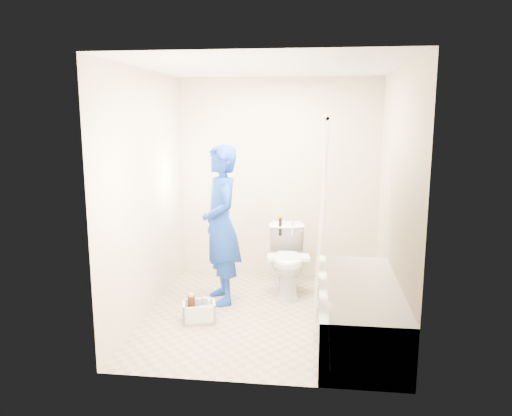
# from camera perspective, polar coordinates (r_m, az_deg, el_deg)

# --- Properties ---
(floor) EXTENTS (2.60, 2.60, 0.00)m
(floor) POSITION_cam_1_polar(r_m,az_deg,el_deg) (5.11, 1.35, -12.07)
(floor) COLOR tan
(floor) RESTS_ON ground
(ceiling) EXTENTS (2.40, 2.60, 0.02)m
(ceiling) POSITION_cam_1_polar(r_m,az_deg,el_deg) (4.72, 1.48, 15.85)
(ceiling) COLOR white
(ceiling) RESTS_ON wall_back
(wall_back) EXTENTS (2.40, 0.02, 2.40)m
(wall_back) POSITION_cam_1_polar(r_m,az_deg,el_deg) (6.05, 2.64, 3.35)
(wall_back) COLOR beige
(wall_back) RESTS_ON ground
(wall_front) EXTENTS (2.40, 0.02, 2.40)m
(wall_front) POSITION_cam_1_polar(r_m,az_deg,el_deg) (3.50, -0.70, -2.15)
(wall_front) COLOR beige
(wall_front) RESTS_ON ground
(wall_left) EXTENTS (0.02, 2.60, 2.40)m
(wall_left) POSITION_cam_1_polar(r_m,az_deg,el_deg) (5.03, -12.33, 1.58)
(wall_left) COLOR beige
(wall_left) RESTS_ON ground
(wall_right) EXTENTS (0.02, 2.60, 2.40)m
(wall_right) POSITION_cam_1_polar(r_m,az_deg,el_deg) (4.80, 15.81, 0.99)
(wall_right) COLOR beige
(wall_right) RESTS_ON ground
(bathtub) EXTENTS (0.70, 1.75, 0.50)m
(bathtub) POSITION_cam_1_polar(r_m,az_deg,el_deg) (4.61, 11.61, -11.31)
(bathtub) COLOR white
(bathtub) RESTS_ON ground
(curtain_rod) EXTENTS (0.02, 1.90, 0.02)m
(curtain_rod) POSITION_cam_1_polar(r_m,az_deg,el_deg) (4.26, 7.98, 10.24)
(curtain_rod) COLOR silver
(curtain_rod) RESTS_ON wall_back
(shower_curtain) EXTENTS (0.06, 1.75, 1.80)m
(shower_curtain) POSITION_cam_1_polar(r_m,az_deg,el_deg) (4.36, 7.66, -2.06)
(shower_curtain) COLOR white
(shower_curtain) RESTS_ON curtain_rod
(toilet) EXTENTS (0.49, 0.77, 0.74)m
(toilet) POSITION_cam_1_polar(r_m,az_deg,el_deg) (5.61, 3.65, -5.94)
(toilet) COLOR white
(toilet) RESTS_ON ground
(tank_lid) EXTENTS (0.47, 0.25, 0.03)m
(tank_lid) POSITION_cam_1_polar(r_m,az_deg,el_deg) (5.48, 3.73, -5.66)
(tank_lid) COLOR white
(tank_lid) RESTS_ON toilet
(tank_internals) EXTENTS (0.18, 0.06, 0.24)m
(tank_internals) POSITION_cam_1_polar(r_m,az_deg,el_deg) (5.71, 3.16, -1.93)
(tank_internals) COLOR black
(tank_internals) RESTS_ON toilet
(plumber) EXTENTS (0.62, 0.72, 1.67)m
(plumber) POSITION_cam_1_polar(r_m,az_deg,el_deg) (5.22, -4.02, -1.95)
(plumber) COLOR #0E1091
(plumber) RESTS_ON ground
(cleaning_caddy) EXTENTS (0.36, 0.32, 0.24)m
(cleaning_caddy) POSITION_cam_1_polar(r_m,az_deg,el_deg) (4.96, -6.40, -11.76)
(cleaning_caddy) COLOR white
(cleaning_caddy) RESTS_ON ground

